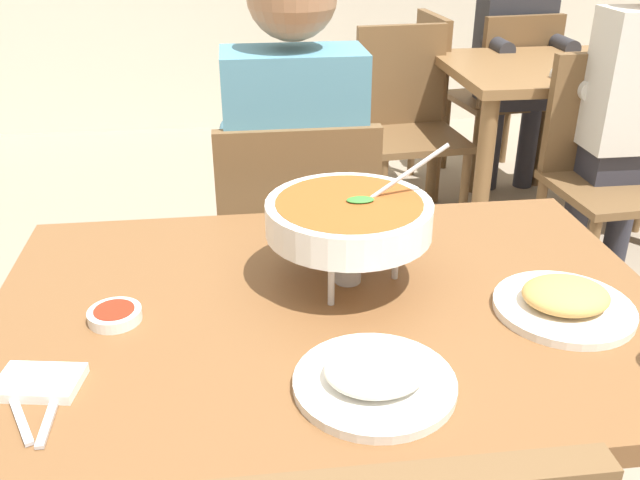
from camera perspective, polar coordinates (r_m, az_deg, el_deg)
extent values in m
cube|color=brown|center=(1.24, 0.88, -5.97)|extent=(1.19, 0.81, 0.04)
cylinder|color=brown|center=(1.77, -18.69, -11.32)|extent=(0.07, 0.07, 0.72)
cylinder|color=brown|center=(1.86, 16.05, -8.91)|extent=(0.07, 0.07, 0.72)
cube|color=brown|center=(2.06, -2.20, -1.57)|extent=(0.44, 0.44, 0.03)
cube|color=brown|center=(1.78, -1.75, 2.26)|extent=(0.42, 0.04, 0.45)
cylinder|color=brown|center=(2.36, 2.08, -3.98)|extent=(0.04, 0.04, 0.42)
cylinder|color=brown|center=(2.34, -7.20, -4.55)|extent=(0.04, 0.04, 0.42)
cylinder|color=brown|center=(2.05, 3.77, -9.32)|extent=(0.04, 0.04, 0.42)
cylinder|color=brown|center=(2.02, -7.05, -10.06)|extent=(0.04, 0.04, 0.42)
cylinder|color=#2D2D38|center=(2.20, 0.45, -6.02)|extent=(0.10, 0.10, 0.45)
cylinder|color=#2D2D38|center=(2.18, -4.79, -6.35)|extent=(0.10, 0.10, 0.45)
cube|color=#2D2D38|center=(2.01, -2.19, 0.05)|extent=(0.32, 0.32, 0.12)
cube|color=teal|center=(1.82, -2.12, 7.71)|extent=(0.36, 0.20, 0.50)
cylinder|color=teal|center=(2.04, 1.89, 8.34)|extent=(0.08, 0.28, 0.08)
cylinder|color=teal|center=(2.02, -7.20, 7.93)|extent=(0.08, 0.28, 0.08)
cylinder|color=silver|center=(1.29, 6.29, -1.19)|extent=(0.01, 0.01, 0.10)
cylinder|color=silver|center=(1.33, -0.12, 0.00)|extent=(0.01, 0.01, 0.10)
cylinder|color=silver|center=(1.20, 0.81, -3.29)|extent=(0.01, 0.01, 0.10)
torus|color=silver|center=(1.25, 2.37, 0.60)|extent=(0.21, 0.21, 0.01)
cylinder|color=#B2B2B7|center=(1.29, 2.31, -2.70)|extent=(0.05, 0.05, 0.04)
cone|color=orange|center=(1.27, 2.33, -1.43)|extent=(0.02, 0.02, 0.04)
cylinder|color=white|center=(1.24, 2.40, 1.85)|extent=(0.30, 0.30, 0.06)
cylinder|color=#994C1E|center=(1.23, 2.42, 2.91)|extent=(0.26, 0.26, 0.01)
ellipsoid|color=#388433|center=(1.22, 3.35, 3.35)|extent=(0.05, 0.03, 0.01)
cylinder|color=silver|center=(1.25, 6.40, 4.94)|extent=(0.18, 0.01, 0.13)
cylinder|color=white|center=(1.03, 4.53, -11.74)|extent=(0.24, 0.24, 0.01)
ellipsoid|color=white|center=(1.01, 4.58, -10.61)|extent=(0.15, 0.13, 0.04)
cylinder|color=white|center=(1.27, 19.49, -5.30)|extent=(0.24, 0.24, 0.01)
ellipsoid|color=tan|center=(1.26, 19.67, -4.31)|extent=(0.15, 0.13, 0.04)
cylinder|color=white|center=(1.22, -16.61, -5.99)|extent=(0.09, 0.09, 0.02)
cylinder|color=maroon|center=(1.22, -16.67, -5.63)|extent=(0.07, 0.07, 0.01)
cube|color=white|center=(1.11, -22.21, -10.84)|extent=(0.13, 0.10, 0.02)
cube|color=silver|center=(1.08, -23.82, -12.60)|extent=(0.08, 0.16, 0.01)
cube|color=silver|center=(1.06, -21.19, -12.62)|extent=(0.01, 0.17, 0.01)
cube|color=brown|center=(3.26, 19.43, 13.20)|extent=(1.00, 0.80, 0.04)
cylinder|color=brown|center=(2.90, 13.26, 4.56)|extent=(0.07, 0.07, 0.72)
cylinder|color=brown|center=(3.50, 9.59, 8.70)|extent=(0.07, 0.07, 0.72)
cylinder|color=brown|center=(3.85, 22.42, 8.66)|extent=(0.07, 0.07, 0.72)
cube|color=brown|center=(2.79, 23.34, 3.83)|extent=(0.47, 0.47, 0.03)
cube|color=brown|center=(2.87, 22.07, 9.79)|extent=(0.42, 0.07, 0.45)
cylinder|color=brown|center=(2.63, 21.21, -2.49)|extent=(0.04, 0.04, 0.42)
cylinder|color=brown|center=(2.92, 17.50, 1.00)|extent=(0.04, 0.04, 0.42)
cylinder|color=brown|center=(3.12, 23.69, 1.53)|extent=(0.04, 0.04, 0.42)
cube|color=brown|center=(3.89, 14.35, 11.17)|extent=(0.49, 0.49, 0.03)
cube|color=brown|center=(3.67, 16.26, 13.92)|extent=(0.42, 0.09, 0.45)
cylinder|color=brown|center=(4.20, 15.12, 8.97)|extent=(0.04, 0.04, 0.42)
cylinder|color=brown|center=(4.03, 10.33, 8.74)|extent=(0.04, 0.04, 0.42)
cylinder|color=brown|center=(3.89, 17.77, 7.25)|extent=(0.04, 0.04, 0.42)
cylinder|color=brown|center=(3.71, 12.71, 6.95)|extent=(0.04, 0.04, 0.42)
cylinder|color=brown|center=(3.82, 23.09, 6.02)|extent=(0.04, 0.04, 0.42)
cube|color=brown|center=(3.60, 5.86, 10.64)|extent=(0.47, 0.47, 0.03)
cube|color=brown|center=(3.60, 9.20, 14.40)|extent=(0.07, 0.42, 0.45)
cylinder|color=brown|center=(3.79, 2.12, 8.03)|extent=(0.04, 0.04, 0.42)
cylinder|color=brown|center=(3.44, 3.51, 6.07)|extent=(0.04, 0.04, 0.42)
cylinder|color=brown|center=(3.89, 7.65, 8.29)|extent=(0.04, 0.04, 0.42)
cylinder|color=brown|center=(3.55, 9.51, 6.39)|extent=(0.04, 0.04, 0.42)
cube|color=brown|center=(3.16, 7.61, 8.32)|extent=(0.48, 0.48, 0.03)
cube|color=brown|center=(3.28, 6.67, 13.39)|extent=(0.42, 0.08, 0.45)
cylinder|color=brown|center=(3.01, 5.16, 2.95)|extent=(0.04, 0.04, 0.42)
cylinder|color=brown|center=(3.14, 11.79, 3.51)|extent=(0.04, 0.04, 0.42)
cylinder|color=brown|center=(3.35, 3.22, 5.48)|extent=(0.04, 0.04, 0.42)
cylinder|color=brown|center=(3.47, 9.31, 5.91)|extent=(0.04, 0.04, 0.42)
cylinder|color=#2D2D38|center=(3.11, 23.65, 1.77)|extent=(0.10, 0.10, 0.45)
cylinder|color=#2D2D38|center=(3.01, 20.36, 1.62)|extent=(0.10, 0.10, 0.45)
cube|color=#2D2D38|center=(2.93, 23.32, 6.44)|extent=(0.32, 0.32, 0.12)
cylinder|color=beige|center=(2.88, 20.29, 12.12)|extent=(0.08, 0.28, 0.08)
cylinder|color=#2D2D38|center=(3.78, 13.96, 7.43)|extent=(0.10, 0.10, 0.45)
cylinder|color=#2D2D38|center=(3.85, 16.77, 7.45)|extent=(0.10, 0.10, 0.45)
cube|color=#2D2D38|center=(3.77, 15.68, 11.73)|extent=(0.32, 0.32, 0.12)
cube|color=#2D2D33|center=(3.78, 15.81, 16.58)|extent=(0.36, 0.20, 0.50)
cylinder|color=#2D2D33|center=(3.55, 14.45, 15.32)|extent=(0.08, 0.28, 0.08)
cylinder|color=#2D2D33|center=(3.68, 19.27, 15.07)|extent=(0.08, 0.28, 0.08)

